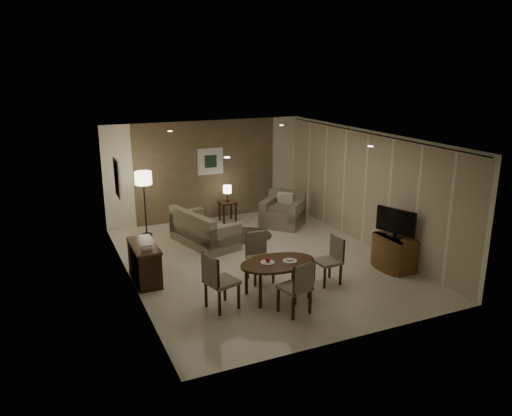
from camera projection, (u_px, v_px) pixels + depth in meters
name	position (u px, v px, depth m)	size (l,w,h in m)	color
room_shell	(252.00, 197.00, 10.85)	(5.50, 7.00, 2.70)	beige
taupe_accent	(207.00, 170.00, 13.56)	(3.96, 0.03, 2.70)	#79634B
curtain_wall	(365.00, 190.00, 11.56)	(0.08, 6.70, 2.58)	beige
curtain_rod	(369.00, 133.00, 11.19)	(0.03, 0.03, 6.80)	black
art_back_frame	(210.00, 161.00, 13.51)	(0.72, 0.03, 0.72)	silver
art_back_canvas	(211.00, 161.00, 13.49)	(0.34, 0.01, 0.34)	#1A2F22
art_left_frame	(117.00, 178.00, 10.35)	(0.03, 0.60, 0.80)	silver
art_left_canvas	(118.00, 178.00, 10.36)	(0.01, 0.46, 0.64)	gray
downlight_nl	(227.00, 157.00, 8.00)	(0.10, 0.10, 0.01)	white
downlight_nr	(370.00, 146.00, 9.10)	(0.10, 0.10, 0.01)	white
downlight_fl	(170.00, 131.00, 11.16)	(0.10, 0.10, 0.01)	white
downlight_fr	(281.00, 125.00, 12.26)	(0.10, 0.10, 0.01)	white
console_desk	(145.00, 263.00, 9.80)	(0.48, 1.20, 0.75)	#462C16
telephone	(147.00, 247.00, 9.41)	(0.20, 0.14, 0.09)	white
tv_cabinet	(394.00, 252.00, 10.40)	(0.48, 0.90, 0.70)	brown
flat_tv	(396.00, 222.00, 10.21)	(0.06, 0.88, 0.60)	black
dining_table	(278.00, 279.00, 9.14)	(1.43, 0.89, 0.67)	#462C16
chair_near	(294.00, 287.00, 8.49)	(0.47, 0.47, 0.96)	gray
chair_far	(260.00, 258.00, 9.75)	(0.46, 0.46, 0.96)	gray
chair_left	(222.00, 281.00, 8.64)	(0.49, 0.49, 1.02)	gray
chair_right	(328.00, 261.00, 9.65)	(0.45, 0.45, 0.92)	gray
plate_a	(268.00, 262.00, 9.02)	(0.26, 0.26, 0.02)	white
plate_b	(290.00, 261.00, 9.09)	(0.26, 0.26, 0.02)	white
fruit_apple	(268.00, 260.00, 9.01)	(0.09, 0.09, 0.09)	#B3142F
napkin	(290.00, 260.00, 9.08)	(0.12, 0.08, 0.03)	white
round_rug	(246.00, 235.00, 12.49)	(1.28, 1.28, 0.01)	#443A26
sofa	(205.00, 227.00, 11.79)	(0.88, 1.77, 0.83)	gray
armchair	(283.00, 210.00, 13.13)	(1.00, 0.94, 0.89)	gray
side_table	(228.00, 212.00, 13.56)	(0.43, 0.43, 0.55)	black
table_lamp	(227.00, 193.00, 13.41)	(0.22, 0.22, 0.50)	#FFEAC1
floor_lamp	(145.00, 204.00, 12.30)	(0.41, 0.41, 1.62)	#FFE5B7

